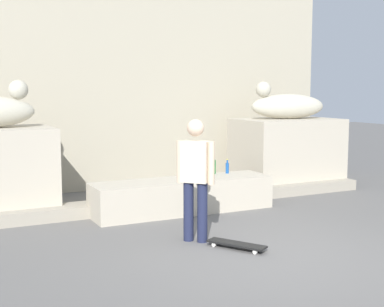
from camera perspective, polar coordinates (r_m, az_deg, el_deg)
ground_plane at (r=6.85m, az=9.34°, el=-10.88°), size 40.00×40.00×0.00m
facade_wall at (r=11.61m, az=-7.15°, el=12.51°), size 9.34×0.60×6.44m
pedestal_right at (r=11.56m, az=9.99°, el=0.07°), size 2.12×1.39×1.44m
statue_reclining_right at (r=11.47m, az=9.93°, el=5.05°), size 1.68×0.88×0.78m
ledge_block at (r=9.12m, az=-0.98°, el=-4.48°), size 3.11×0.79×0.56m
skater at (r=7.27m, az=0.37°, el=-2.26°), size 0.40×0.42×1.67m
skateboard at (r=7.13m, az=4.74°, el=-9.54°), size 0.58×0.79×0.08m
bottle_green at (r=9.64m, az=2.32°, el=-1.37°), size 0.07×0.07×0.32m
bottle_blue at (r=9.72m, az=3.75°, el=-1.51°), size 0.06×0.06×0.26m
stair_step at (r=9.55m, az=-2.12°, el=-5.05°), size 8.09×0.50×0.20m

